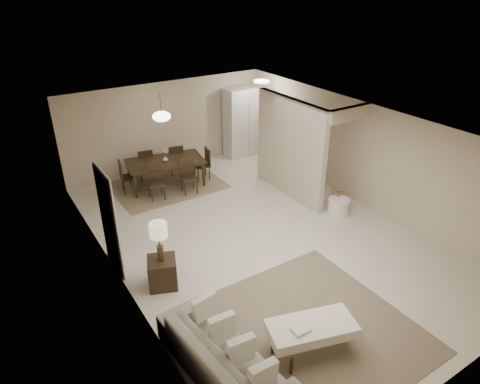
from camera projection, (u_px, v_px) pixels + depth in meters
floor at (258, 236)px, 9.33m from camera, size 9.00×9.00×0.00m
ceiling at (261, 126)px, 8.18m from camera, size 9.00×9.00×0.00m
back_wall at (168, 126)px, 12.12m from camera, size 6.00×0.00×6.00m
left_wall at (116, 226)px, 7.31m from camera, size 0.00×9.00×9.00m
right_wall at (362, 154)px, 10.20m from camera, size 0.00×9.00×9.00m
partition at (290, 148)px, 10.56m from camera, size 0.15×2.50×2.50m
doorway at (109, 222)px, 7.88m from camera, size 0.04×0.90×2.04m
pantry_cabinet at (244, 122)px, 13.08m from camera, size 1.20×0.55×2.10m
flush_light at (262, 82)px, 11.70m from camera, size 0.44×0.44×0.05m
living_rug at (307, 330)px, 6.87m from camera, size 3.20×3.20×0.01m
sofa at (225, 356)px, 5.98m from camera, size 2.41×1.12×0.68m
ottoman_bench at (312, 329)px, 6.38m from camera, size 1.44×0.96×0.47m
side_table at (163, 272)px, 7.75m from camera, size 0.66×0.66×0.56m
table_lamp at (159, 233)px, 7.36m from camera, size 0.32×0.32×0.76m
round_pouf at (338, 207)px, 10.10m from camera, size 0.50×0.50×0.39m
wicker_basket at (336, 202)px, 10.37m from camera, size 0.40×0.40×0.33m
dining_rug at (167, 185)px, 11.54m from camera, size 2.80×2.10×0.01m
dining_table at (166, 173)px, 11.38m from camera, size 2.16×1.44×0.70m
dining_chairs at (166, 170)px, 11.34m from camera, size 2.41×1.90×0.89m
vase at (165, 159)px, 11.19m from camera, size 0.15×0.15×0.14m
yellow_mat at (286, 170)px, 12.44m from camera, size 0.90×0.60×0.01m
pendant_light at (162, 116)px, 10.66m from camera, size 0.46×0.46×0.71m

